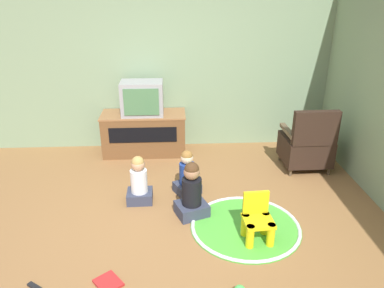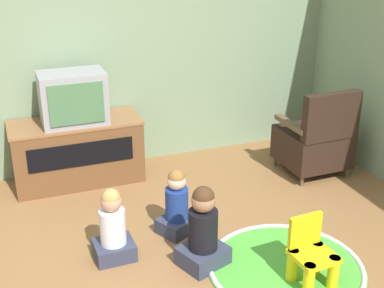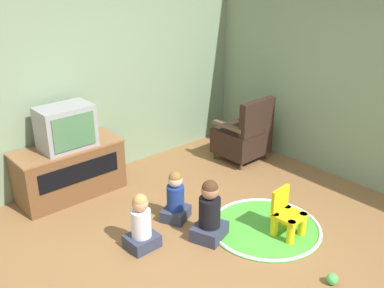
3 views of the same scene
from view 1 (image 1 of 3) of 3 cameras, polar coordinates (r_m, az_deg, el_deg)
The scene contains 12 objects.
ground_plane at distance 3.99m, azimuth -2.80°, elevation -13.37°, with size 30.00×30.00×0.00m, color olive.
wall_back at distance 5.69m, azimuth -5.89°, elevation 12.31°, with size 5.50×0.12×2.61m.
tv_cabinet at distance 5.65m, azimuth -7.29°, elevation 1.76°, with size 1.23×0.53×0.62m.
television at distance 5.44m, azimuth -7.60°, elevation 6.93°, with size 0.60×0.40×0.49m.
black_armchair at distance 5.33m, azimuth 17.08°, elevation -0.19°, with size 0.63×0.62×0.91m.
yellow_kid_chair at distance 3.84m, azimuth 9.93°, elevation -11.71°, with size 0.31×0.29×0.49m.
play_mat at distance 4.10m, azimuth 8.14°, elevation -12.28°, with size 1.17×1.17×0.04m.
child_watching_left at distance 4.11m, azimuth -0.04°, elevation -7.46°, with size 0.41×0.38×0.65m.
child_watching_center at distance 4.55m, azimuth -0.76°, elevation -4.68°, with size 0.37×0.35×0.56m.
child_watching_right at distance 4.41m, azimuth -8.07°, elevation -5.80°, with size 0.30×0.26×0.58m.
book at distance 3.50m, azimuth -12.65°, elevation -19.93°, with size 0.29×0.29×0.02m.
remote_control at distance 3.65m, azimuth -22.85°, elevation -19.41°, with size 0.15×0.12×0.02m.
Camera 1 is at (0.01, -3.20, 2.38)m, focal length 35.00 mm.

